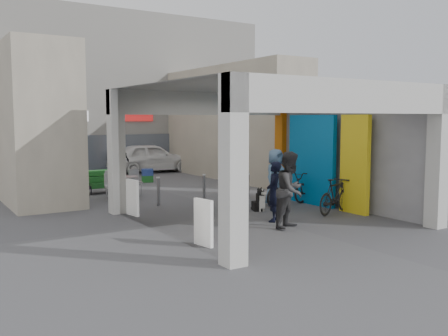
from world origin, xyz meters
TOP-DOWN VIEW (x-y plane):
  - ground at (0.00, 0.00)m, footprint 90.00×90.00m
  - arcade_canopy at (0.54, -0.82)m, footprint 6.40×6.45m
  - far_building at (-0.00, 13.99)m, footprint 18.00×4.08m
  - plaza_bldg_left at (-4.50, 7.50)m, footprint 2.00×9.00m
  - plaza_bldg_right at (4.50, 7.50)m, footprint 2.00×9.00m
  - bollard_left at (-1.50, 2.48)m, footprint 0.09×0.09m
  - bollard_center at (0.14, 2.50)m, footprint 0.09×0.09m
  - bollard_right at (1.74, 2.28)m, footprint 0.09×0.09m
  - advert_board_near at (-2.75, -2.48)m, footprint 0.18×0.56m
  - advert_board_far at (-2.75, 1.48)m, footprint 0.17×0.56m
  - cafe_set at (-1.91, 4.60)m, footprint 1.50×1.21m
  - produce_stand at (-2.06, 6.02)m, footprint 1.24×0.67m
  - crate_stack at (0.54, 8.00)m, footprint 0.53×0.46m
  - border_collie at (0.61, 0.11)m, footprint 0.26×0.52m
  - man_with_dog at (0.06, -1.29)m, footprint 0.68×0.67m
  - man_back_turned at (-0.06, -2.10)m, footprint 1.13×1.02m
  - man_elderly at (1.56, 0.57)m, footprint 1.00×0.82m
  - man_crates at (-0.74, 7.97)m, footprint 1.18×0.82m
  - bicycle_front at (1.90, 0.37)m, footprint 2.00×0.98m
  - bicycle_rear at (2.21, -1.35)m, footprint 1.75×0.92m
  - white_van at (2.25, 11.50)m, footprint 4.44×2.02m

SIDE VIEW (x-z plane):
  - ground at x=0.00m, z-range 0.00..0.00m
  - crate_stack at x=0.54m, z-range 0.00..0.56m
  - border_collie at x=0.61m, z-range -0.07..0.64m
  - cafe_set at x=-1.91m, z-range -0.13..0.78m
  - produce_stand at x=-2.06m, z-range -0.08..0.73m
  - bollard_right at x=1.74m, z-range 0.00..0.82m
  - bollard_center at x=0.14m, z-range 0.00..0.86m
  - bollard_left at x=-1.50m, z-range 0.00..0.88m
  - bicycle_front at x=1.90m, z-range 0.00..1.00m
  - advert_board_near at x=-2.75m, z-range 0.01..1.01m
  - advert_board_far at x=-2.75m, z-range 0.01..1.01m
  - bicycle_rear at x=2.21m, z-range 0.00..1.01m
  - white_van at x=2.25m, z-range 0.00..1.48m
  - man_with_dog at x=0.06m, z-range 0.00..1.58m
  - man_elderly at x=1.56m, z-range 0.00..1.76m
  - man_crates at x=-0.74m, z-range 0.00..1.86m
  - man_back_turned at x=-0.06m, z-range 0.00..1.89m
  - arcade_canopy at x=0.54m, z-range -0.90..5.50m
  - plaza_bldg_left at x=-4.50m, z-range 0.00..5.00m
  - plaza_bldg_right at x=4.50m, z-range 0.00..5.00m
  - far_building at x=0.00m, z-range -0.01..7.99m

